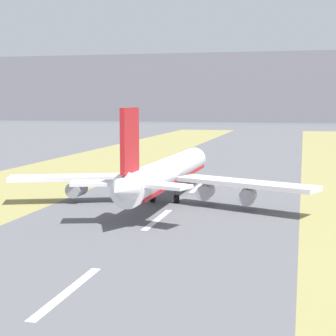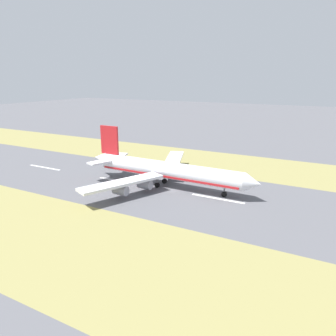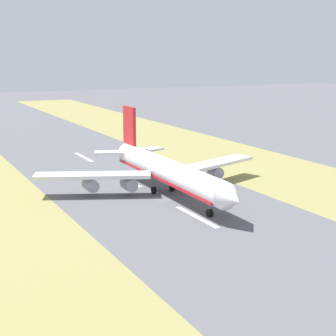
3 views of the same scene
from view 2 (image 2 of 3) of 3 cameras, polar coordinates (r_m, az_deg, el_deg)
The scene contains 7 objects.
ground_plane at distance 114.38m, azimuth 0.91°, elevation -3.95°, with size 800.00×800.00×0.00m, color #56565B.
grass_median_west at distance 153.98m, azimuth 8.71°, elevation 1.00°, with size 40.00×600.00×0.01m, color olive.
grass_median_east at distance 80.65m, azimuth -14.53°, elevation -13.22°, with size 40.00×600.00×0.01m, color olive.
centreline_dash_near at distance 153.26m, azimuth -20.66°, elevation 0.09°, with size 1.20×18.00×0.01m, color silver.
centreline_dash_mid at distance 126.50m, azimuth -8.62°, elevation -2.20°, with size 1.20×18.00×0.01m, color silver.
centreline_dash_far at distance 108.23m, azimuth 8.64°, elevation -5.29°, with size 1.20×18.00×0.01m, color silver.
airplane_main_jet at distance 117.51m, azimuth -0.81°, elevation -0.34°, with size 64.13×67.07×20.20m.
Camera 2 is at (95.59, 49.96, 38.08)m, focal length 35.00 mm.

